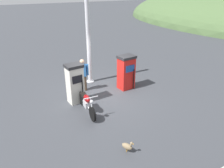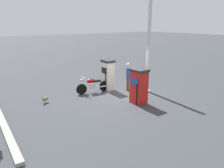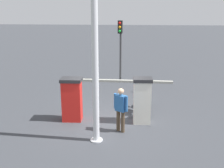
# 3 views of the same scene
# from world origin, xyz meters

# --- Properties ---
(ground_plane) EXTENTS (120.00, 120.00, 0.00)m
(ground_plane) POSITION_xyz_m (0.00, 0.00, 0.00)
(ground_plane) COLOR #383A3F
(fuel_pump_near) EXTENTS (0.62, 0.71, 1.71)m
(fuel_pump_near) POSITION_xyz_m (-0.04, -1.31, 0.87)
(fuel_pump_near) COLOR silver
(fuel_pump_near) RESTS_ON ground
(fuel_pump_far) EXTENTS (0.66, 0.80, 1.65)m
(fuel_pump_far) POSITION_xyz_m (-0.04, 1.31, 0.84)
(fuel_pump_far) COLOR red
(fuel_pump_far) RESTS_ON ground
(motorcycle_near_pump) EXTENTS (1.91, 0.57, 0.93)m
(motorcycle_near_pump) POSITION_xyz_m (0.98, -1.29, 0.44)
(motorcycle_near_pump) COLOR black
(motorcycle_near_pump) RESTS_ON ground
(attendant_person) EXTENTS (0.40, 0.52, 1.56)m
(attendant_person) POSITION_xyz_m (-0.89, -0.57, 0.88)
(attendant_person) COLOR #473828
(attendant_person) RESTS_ON ground
(wandering_duck) EXTENTS (0.41, 0.29, 0.42)m
(wandering_duck) POSITION_xyz_m (3.63, -1.22, 0.20)
(wandering_duck) COLOR #847051
(wandering_duck) RESTS_ON ground
(canopy_support_pole) EXTENTS (0.40, 0.40, 4.79)m
(canopy_support_pole) POSITION_xyz_m (-1.65, 0.16, 2.32)
(canopy_support_pole) COLOR silver
(canopy_support_pole) RESTS_ON ground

